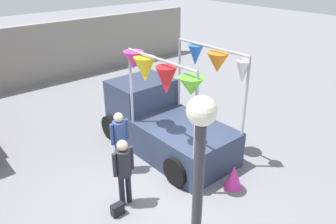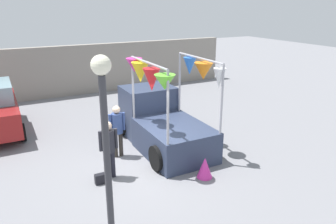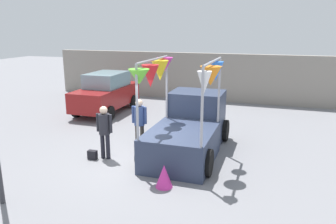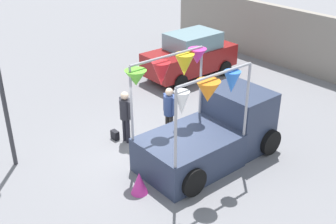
# 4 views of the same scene
# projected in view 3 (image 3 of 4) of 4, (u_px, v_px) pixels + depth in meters

# --- Properties ---
(ground_plane) EXTENTS (60.00, 60.00, 0.00)m
(ground_plane) POSITION_uv_depth(u_px,v_px,m) (140.00, 160.00, 10.06)
(ground_plane) COLOR slate
(vendor_truck) EXTENTS (2.45, 4.14, 3.08)m
(vendor_truck) POSITION_uv_depth(u_px,v_px,m) (189.00, 124.00, 10.63)
(vendor_truck) COLOR #2D3851
(vendor_truck) RESTS_ON ground
(parked_car) EXTENTS (1.88, 4.00, 1.88)m
(parked_car) POSITION_uv_depth(u_px,v_px,m) (106.00, 93.00, 15.58)
(parked_car) COLOR maroon
(parked_car) RESTS_ON ground
(person_customer) EXTENTS (0.53, 0.34, 1.66)m
(person_customer) POSITION_uv_depth(u_px,v_px,m) (104.00, 127.00, 9.95)
(person_customer) COLOR black
(person_customer) RESTS_ON ground
(person_vendor) EXTENTS (0.53, 0.34, 1.68)m
(person_vendor) POSITION_uv_depth(u_px,v_px,m) (139.00, 119.00, 10.82)
(person_vendor) COLOR #2D2823
(person_vendor) RESTS_ON ground
(handbag) EXTENTS (0.28, 0.16, 0.28)m
(handbag) POSITION_uv_depth(u_px,v_px,m) (92.00, 155.00, 10.09)
(handbag) COLOR black
(handbag) RESTS_ON ground
(brick_boundary_wall) EXTENTS (18.00, 0.36, 2.60)m
(brick_boundary_wall) POSITION_uv_depth(u_px,v_px,m) (204.00, 77.00, 18.13)
(brick_boundary_wall) COLOR gray
(brick_boundary_wall) RESTS_ON ground
(folded_kite_bundle_magenta) EXTENTS (0.61, 0.61, 0.60)m
(folded_kite_bundle_magenta) POSITION_uv_depth(u_px,v_px,m) (164.00, 176.00, 8.29)
(folded_kite_bundle_magenta) COLOR #D83399
(folded_kite_bundle_magenta) RESTS_ON ground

